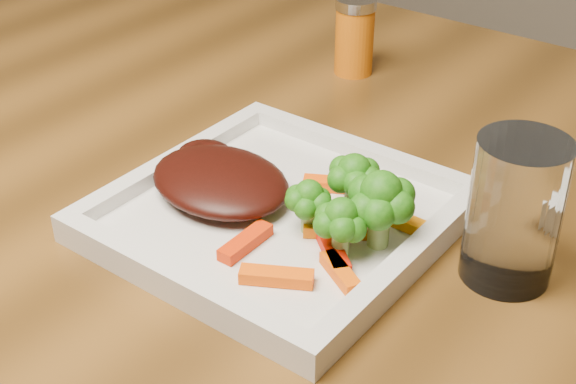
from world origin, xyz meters
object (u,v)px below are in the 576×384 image
Objects in this scene: plate at (279,218)px; spice_shaker at (355,36)px; steak at (220,181)px; drinking_glass at (514,212)px.

spice_shaker is (-0.13, 0.31, 0.04)m from plate.
plate is 0.34m from spice_shaker.
plate is 1.98× the size of steak.
steak is (-0.06, -0.01, 0.02)m from plate.
spice_shaker reaches higher than steak.
drinking_glass is (0.19, 0.05, 0.05)m from plate.
drinking_glass is at bearing 14.24° from steak.
drinking_glass reaches higher than steak.
plate is 0.06m from steak.
drinking_glass is at bearing -39.50° from spice_shaker.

